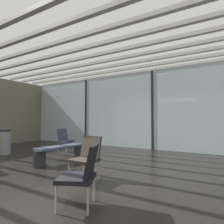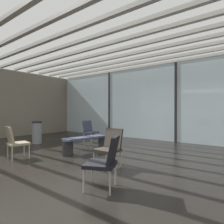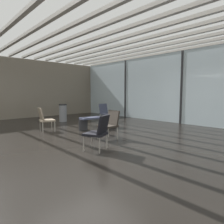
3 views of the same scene
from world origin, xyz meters
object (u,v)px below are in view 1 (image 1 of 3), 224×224
object	(u,v)px
lounge_chair_3	(87,155)
lounge_chair_4	(83,171)
waiting_bench	(61,149)
trash_bin	(5,142)
lounge_chair_0	(65,138)
parked_airplane	(206,107)

from	to	relation	value
lounge_chair_3	lounge_chair_4	bearing A→B (deg)	-52.33
waiting_bench	trash_bin	world-z (taller)	trash_bin
lounge_chair_0	lounge_chair_4	size ratio (longest dim) A/B	1.00
lounge_chair_4	trash_bin	distance (m)	5.26
lounge_chair_0	lounge_chair_3	world-z (taller)	same
lounge_chair_3	lounge_chair_4	size ratio (longest dim) A/B	1.00
lounge_chair_3	waiting_bench	distance (m)	1.82
lounge_chair_4	waiting_bench	xyz separation A→B (m)	(-2.32, 1.85, -0.13)
waiting_bench	trash_bin	size ratio (longest dim) A/B	1.96
parked_airplane	lounge_chair_0	size ratio (longest dim) A/B	13.24
parked_airplane	waiting_bench	bearing A→B (deg)	-108.36
waiting_bench	trash_bin	distance (m)	2.65
parked_airplane	lounge_chair_0	bearing A→B (deg)	-118.72
trash_bin	waiting_bench	bearing A→B (deg)	2.31
parked_airplane	trash_bin	xyz separation A→B (m)	(-5.79, -9.57, -1.63)
lounge_chair_0	trash_bin	world-z (taller)	lounge_chair_0
lounge_chair_4	trash_bin	xyz separation A→B (m)	(-4.96, 1.74, -0.06)
lounge_chair_3	trash_bin	xyz separation A→B (m)	(-4.25, 0.74, -0.06)
parked_airplane	waiting_bench	xyz separation A→B (m)	(-3.14, -9.47, -1.70)
lounge_chair_3	lounge_chair_0	bearing A→B (deg)	144.08
waiting_bench	parked_airplane	bearing A→B (deg)	-10.83
lounge_chair_0	trash_bin	size ratio (longest dim) A/B	1.01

